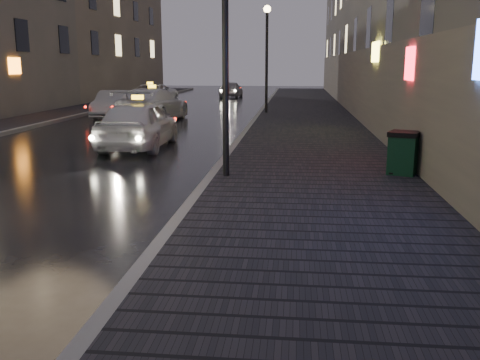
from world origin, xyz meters
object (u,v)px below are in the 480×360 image
Objects in this scene: car_far at (231,89)px; taxi_mid at (153,105)px; taxi_far at (150,96)px; car_left_mid at (114,104)px; lamp_near at (225,20)px; trash_bin at (403,152)px; lamp_far at (267,46)px; taxi_near at (139,124)px.

taxi_mid is at bearing 88.01° from car_far.
car_left_mid is at bearing -87.04° from taxi_far.
lamp_near is 1.31× the size of car_left_mid.
car_left_mid reaches higher than trash_bin.
lamp_far is at bearing -28.66° from taxi_far.
lamp_near is 16.00m from lamp_far.
taxi_mid reaches higher than car_far.
lamp_far is 1.31× the size of car_left_mid.
taxi_far is (-3.97, 15.90, -0.06)m from taxi_near.
lamp_near is 1.19× the size of taxi_near.
taxi_near is 1.10× the size of car_left_mid.
taxi_near is 8.20m from taxi_mid.
car_left_mid is at bearing -163.34° from lamp_far.
taxi_mid is (-1.71, 8.02, 0.00)m from taxi_near.
trash_bin is 0.22× the size of taxi_near.
lamp_near is at bearing 99.21° from car_far.
trash_bin is at bearing 132.18° from taxi_mid.
lamp_near is 1.41× the size of car_far.
taxi_near is 0.89× the size of taxi_far.
car_left_mid is 0.80× the size of taxi_far.
taxi_far is (-7.31, 4.48, -2.79)m from lamp_far.
trash_bin is 0.24× the size of car_left_mid.
lamp_far is 12.20m from taxi_near.
trash_bin is 0.19× the size of taxi_far.
taxi_near is at bearing -106.30° from lamp_far.
taxi_mid is (2.25, -1.21, 0.10)m from car_left_mid.
car_far is (3.68, 17.00, -0.03)m from car_left_mid.
taxi_mid is 18.27m from car_far.
lamp_far is at bearing 106.22° from car_far.
taxi_near is (-3.34, 4.58, -2.73)m from lamp_near.
car_left_mid is 1.08× the size of car_far.
car_far is at bearing 103.70° from lamp_far.
trash_bin is at bearing -55.08° from car_left_mid.
lamp_near is 6.29m from taxi_near.
car_left_mid is at bearing -67.73° from taxi_near.
car_far is (3.70, 10.33, -0.06)m from taxi_far.
trash_bin is 17.37m from car_left_mid.
taxi_far is (-2.26, 7.88, -0.06)m from taxi_mid.
car_far is at bearing -89.16° from taxi_mid.
taxi_near is (-3.34, -11.42, -2.73)m from lamp_far.
lamp_far is 1.01× the size of taxi_mid.
taxi_near is at bearing -72.23° from car_left_mid.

